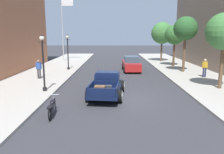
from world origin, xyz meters
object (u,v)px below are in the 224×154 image
Objects in this scene: car_background_red at (131,64)px; street_tree_farthest at (162,33)px; pedestrian_sidewalk_right at (205,67)px; street_tree_third at (175,35)px; hotrod_truck_navy at (107,84)px; motorcycle_parked at (52,107)px; flagpole at (64,22)px; pedestrian_sidewalk_left at (39,68)px; street_lamp_far at (68,49)px; street_lamp_near at (43,59)px; street_tree_second at (186,29)px.

car_background_red is 10.23m from street_tree_farthest.
street_tree_farthest reaches higher than pedestrian_sidewalk_right.
hotrod_truck_navy is at bearing -120.66° from street_tree_third.
motorcycle_parked is 0.23× the size of flagpole.
pedestrian_sidewalk_left is 5.62m from street_lamp_far.
street_tree_farthest is (5.01, 8.24, 3.41)m from car_background_red.
motorcycle_parked is 20.22m from street_tree_third.
street_tree_third is (7.82, 13.19, 3.17)m from hotrod_truck_navy.
pedestrian_sidewalk_left is 0.43× the size of street_lamp_near.
pedestrian_sidewalk_right is (8.71, 5.80, 0.33)m from hotrod_truck_navy.
street_tree_second is 1.01× the size of street_tree_farthest.
street_lamp_far is 0.77× the size of street_tree_third.
street_lamp_near is (-1.69, 4.35, 1.94)m from motorcycle_parked.
street_lamp_near is 0.69× the size of street_tree_farthest.
street_lamp_far reaches higher than hotrod_truck_navy.
street_tree_third is (-0.89, 7.39, 2.84)m from pedestrian_sidewalk_right.
street_tree_farthest is at bearing -1.58° from flagpole.
street_tree_farthest reaches higher than car_background_red.
hotrod_truck_navy is 4.61m from motorcycle_parked.
flagpole is at bearing 104.40° from street_lamp_far.
street_lamp_near is at bearing -145.73° from street_tree_second.
flagpole is (-2.18, 8.48, 3.39)m from street_lamp_far.
street_lamp_far is at bearing 161.55° from pedestrian_sidewalk_right.
street_lamp_near is 0.77× the size of street_tree_third.
pedestrian_sidewalk_right is 7.97m from street_tree_third.
street_tree_third is (13.98, 8.20, 2.84)m from pedestrian_sidewalk_left.
pedestrian_sidewalk_left reaches higher than hotrod_truck_navy.
pedestrian_sidewalk_right is 0.18× the size of flagpole.
street_lamp_near is (-4.33, 0.59, 1.63)m from hotrod_truck_navy.
hotrod_truck_navy is 0.89× the size of street_tree_second.
hotrod_truck_navy is 1.31× the size of street_lamp_near.
street_tree_second is (14.49, -9.94, -1.23)m from flagpole.
street_tree_farthest is at bearing 34.02° from street_lamp_far.
hotrod_truck_navy is 7.93m from pedestrian_sidewalk_left.
hotrod_truck_navy is 3.06× the size of pedestrian_sidewalk_right.
pedestrian_sidewalk_left is at bearing -87.33° from flagpole.
street_tree_farthest is at bearing 44.61° from pedestrian_sidewalk_left.
car_background_red is 0.77× the size of street_tree_second.
street_lamp_near is at bearing -133.96° from street_tree_third.
street_tree_second reaches higher than street_tree_farthest.
pedestrian_sidewalk_left is at bearing -176.90° from pedestrian_sidewalk_right.
street_lamp_far is at bearing 98.01° from motorcycle_parked.
flagpole is at bearing 159.25° from street_tree_third.
hotrod_truck_navy is at bearing 54.82° from motorcycle_parked.
motorcycle_parked is at bearing -81.99° from street_lamp_far.
pedestrian_sidewalk_left is at bearing 140.97° from hotrod_truck_navy.
hotrod_truck_navy is at bearing -131.21° from street_tree_second.
street_tree_farthest is at bearing 56.59° from street_lamp_near.
street_tree_third is at bearing 46.04° from street_lamp_near.
street_lamp_far is at bearing -145.98° from street_tree_farthest.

